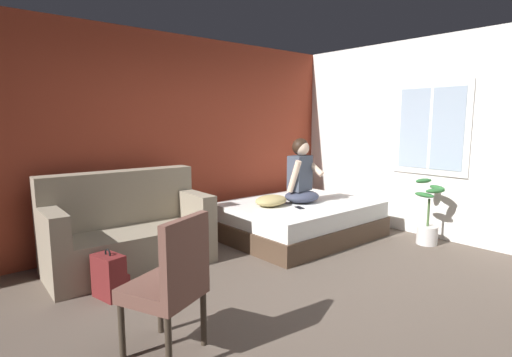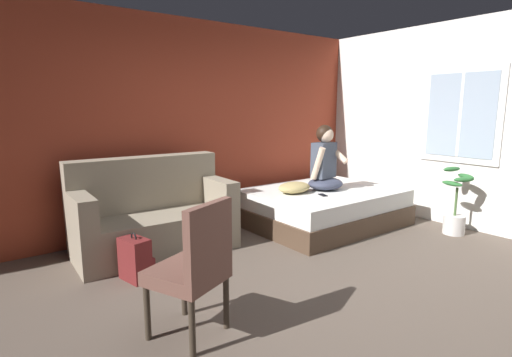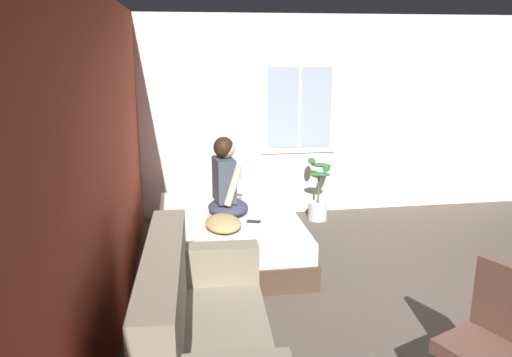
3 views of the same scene
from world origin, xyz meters
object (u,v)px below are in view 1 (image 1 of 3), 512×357
object	(u,v)px
backpack	(110,277)
potted_plant	(428,221)
bed	(299,220)
cell_phone	(300,208)
couch	(128,232)
person_seated	(301,176)
throw_pillow	(271,201)
side_chair	(171,281)

from	to	relation	value
backpack	potted_plant	bearing A→B (deg)	-16.56
bed	cell_phone	world-z (taller)	cell_phone
couch	cell_phone	size ratio (longest dim) A/B	12.04
backpack	person_seated	bearing A→B (deg)	4.79
person_seated	potted_plant	bearing A→B (deg)	-53.95
person_seated	cell_phone	xyz separation A→B (m)	(-0.30, -0.26, -0.35)
throw_pillow	potted_plant	world-z (taller)	potted_plant
couch	person_seated	size ratio (longest dim) A/B	1.98
person_seated	backpack	xyz separation A→B (m)	(-2.75, -0.23, -0.64)
person_seated	cell_phone	distance (m)	0.53
potted_plant	backpack	bearing A→B (deg)	163.44
side_chair	person_seated	distance (m)	3.11
bed	backpack	bearing A→B (deg)	-175.43
bed	backpack	world-z (taller)	bed
bed	backpack	distance (m)	2.72
backpack	side_chair	bearing A→B (deg)	-90.57
person_seated	potted_plant	distance (m)	1.74
throw_pillow	potted_plant	size ratio (longest dim) A/B	0.56
backpack	bed	bearing A→B (deg)	4.57
cell_phone	side_chair	bearing A→B (deg)	42.82
bed	cell_phone	distance (m)	0.44
backpack	cell_phone	size ratio (longest dim) A/B	3.18
throw_pillow	bed	bearing A→B (deg)	-11.87
throw_pillow	side_chair	bearing A→B (deg)	-146.89
cell_phone	potted_plant	world-z (taller)	potted_plant
cell_phone	potted_plant	xyz separation A→B (m)	(1.27, -1.07, -0.18)
couch	cell_phone	distance (m)	2.11
side_chair	cell_phone	bearing A→B (deg)	24.91
side_chair	throw_pillow	size ratio (longest dim) A/B	2.04
backpack	throw_pillow	size ratio (longest dim) A/B	0.95
bed	cell_phone	bearing A→B (deg)	-136.59
side_chair	potted_plant	world-z (taller)	side_chair
cell_phone	potted_plant	size ratio (longest dim) A/B	0.17
bed	throw_pillow	world-z (taller)	throw_pillow
backpack	couch	bearing A→B (deg)	55.02
couch	potted_plant	size ratio (longest dim) A/B	2.04
potted_plant	couch	bearing A→B (deg)	152.02
bed	couch	size ratio (longest dim) A/B	1.17
backpack	cell_phone	distance (m)	2.47
side_chair	backpack	xyz separation A→B (m)	(0.01, 1.17, -0.34)
potted_plant	bed	bearing A→B (deg)	127.30
throw_pillow	cell_phone	bearing A→B (deg)	-61.79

